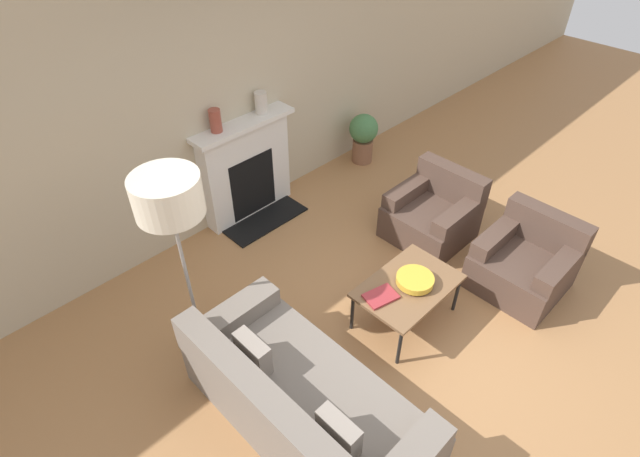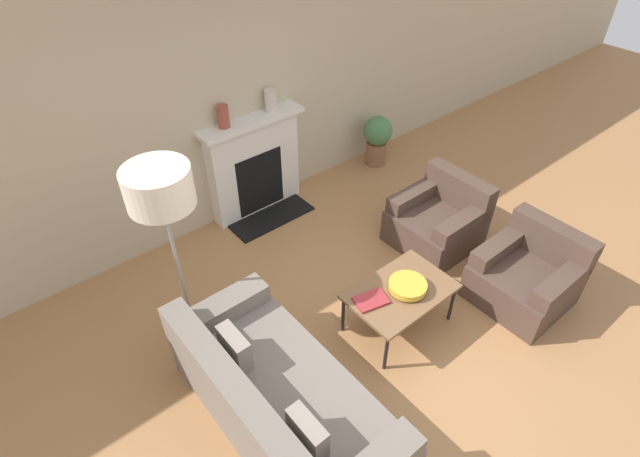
{
  "view_description": "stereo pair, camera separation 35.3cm",
  "coord_description": "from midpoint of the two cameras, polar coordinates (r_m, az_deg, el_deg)",
  "views": [
    {
      "loc": [
        -2.52,
        -1.47,
        3.68
      ],
      "look_at": [
        0.21,
        1.29,
        0.45
      ],
      "focal_mm": 28.0,
      "sensor_mm": 36.0,
      "label": 1
    },
    {
      "loc": [
        -2.26,
        -1.7,
        3.68
      ],
      "look_at": [
        0.21,
        1.29,
        0.45
      ],
      "focal_mm": 28.0,
      "sensor_mm": 36.0,
      "label": 2
    }
  ],
  "objects": [
    {
      "name": "armchair_near",
      "position": [
        5.25,
        24.41,
        -4.98
      ],
      "size": [
        0.83,
        0.82,
        0.76
      ],
      "rotation": [
        0.0,
        0.0,
        -1.57
      ],
      "color": "#4C382D",
      "rests_on": "ground_plane"
    },
    {
      "name": "bowl",
      "position": [
        4.49,
        12.24,
        -6.49
      ],
      "size": [
        0.34,
        0.34,
        0.08
      ],
      "color": "gold",
      "rests_on": "coffee_table"
    },
    {
      "name": "potted_plant",
      "position": [
        6.76,
        8.07,
        10.23
      ],
      "size": [
        0.38,
        0.38,
        0.68
      ],
      "color": "brown",
      "rests_on": "ground_plane"
    },
    {
      "name": "mantel_vase_left",
      "position": [
        5.27,
        -9.09,
        12.5
      ],
      "size": [
        0.12,
        0.12,
        0.24
      ],
      "color": "brown",
      "rests_on": "fireplace"
    },
    {
      "name": "armchair_far",
      "position": [
        5.61,
        15.13,
        0.85
      ],
      "size": [
        0.83,
        0.82,
        0.76
      ],
      "rotation": [
        0.0,
        0.0,
        -1.57
      ],
      "color": "#4C382D",
      "rests_on": "ground_plane"
    },
    {
      "name": "coffee_table",
      "position": [
        4.53,
        11.42,
        -7.33
      ],
      "size": [
        0.94,
        0.62,
        0.46
      ],
      "color": "brown",
      "rests_on": "ground_plane"
    },
    {
      "name": "wall_back",
      "position": [
        5.34,
        -9.44,
        14.53
      ],
      "size": [
        18.0,
        0.06,
        2.9
      ],
      "color": "#BCAD8E",
      "rests_on": "ground_plane"
    },
    {
      "name": "ground_plane",
      "position": [
        4.67,
        10.58,
        -13.31
      ],
      "size": [
        18.0,
        18.0,
        0.0
      ],
      "primitive_type": "plane",
      "color": "#A87547"
    },
    {
      "name": "fireplace",
      "position": [
        5.76,
        -5.69,
        6.98
      ],
      "size": [
        1.23,
        0.59,
        1.19
      ],
      "color": "silver",
      "rests_on": "ground_plane"
    },
    {
      "name": "couch",
      "position": [
        3.95,
        -1.91,
        -19.23
      ],
      "size": [
        0.92,
        1.98,
        0.77
      ],
      "rotation": [
        0.0,
        0.0,
        1.57
      ],
      "color": "slate",
      "rests_on": "ground_plane"
    },
    {
      "name": "mantel_vase_center_left",
      "position": [
        5.56,
        -3.78,
        14.37
      ],
      "size": [
        0.14,
        0.14,
        0.24
      ],
      "color": "beige",
      "rests_on": "fireplace"
    },
    {
      "name": "book",
      "position": [
        4.36,
        8.2,
        -8.19
      ],
      "size": [
        0.32,
        0.26,
        0.02
      ],
      "rotation": [
        0.0,
        0.0,
        -0.25
      ],
      "color": "#9E2D33",
      "rests_on": "coffee_table"
    },
    {
      "name": "floor_lamp",
      "position": [
        3.8,
        -15.2,
        3.37
      ],
      "size": [
        0.51,
        0.51,
        1.76
      ],
      "color": "gray",
      "rests_on": "ground_plane"
    }
  ]
}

